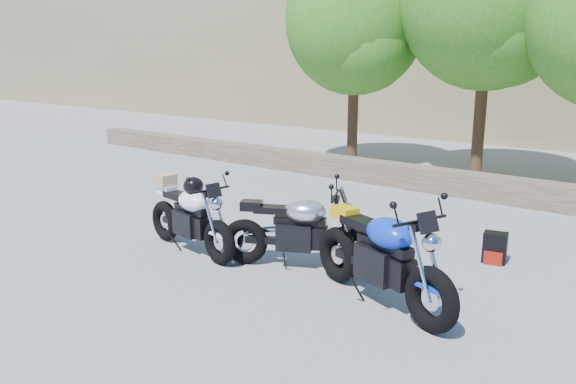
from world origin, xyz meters
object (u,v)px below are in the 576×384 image
Objects in this scene: blue_bike at (382,258)px; backpack at (495,248)px; silver_bike at (297,232)px; white_bike at (190,215)px.

backpack is (0.57, 2.23, -0.36)m from blue_bike.
silver_bike reaches higher than backpack.
blue_bike is (1.49, -0.34, 0.06)m from silver_bike.
white_bike reaches higher than silver_bike.
white_bike is 4.82× the size of backpack.
backpack is (2.06, 1.89, -0.31)m from silver_bike.
blue_bike is at bearing -116.49° from backpack.
white_bike is 4.40m from backpack.
blue_bike reaches higher than backpack.
backpack is (3.70, 2.35, -0.36)m from white_bike.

